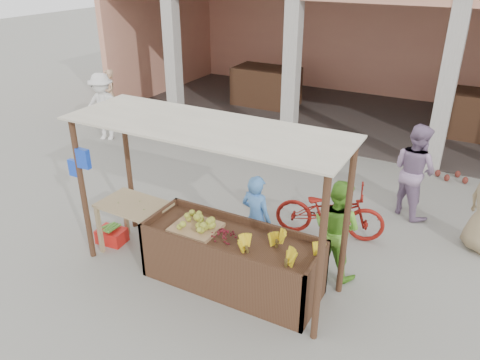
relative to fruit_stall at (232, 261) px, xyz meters
The scene contains 18 objects.
ground 0.64m from the fruit_stall, behind, with size 60.00×60.00×0.00m, color gray.
market_building 9.23m from the fruit_stall, 92.86° to the left, with size 14.40×6.40×4.20m.
fruit_stall is the anchor object (origin of this frame).
stall_awning 1.66m from the fruit_stall, behind, with size 4.09×1.35×2.39m.
banana_heap 0.91m from the fruit_stall, ahead, with size 1.01×0.55×0.18m, color yellow, non-canonical shape.
melon_tray 0.76m from the fruit_stall, behind, with size 0.67×0.58×0.18m.
berry_heap 0.49m from the fruit_stall, 157.89° to the right, with size 0.46×0.38×0.15m, color maroon.
side_table 1.83m from the fruit_stall, behind, with size 1.11×0.77×0.88m.
papaya_pile 1.88m from the fruit_stall, behind, with size 0.63×0.36×0.18m, color #4F862B, non-canonical shape.
red_crate 2.37m from the fruit_stall, behind, with size 0.47×0.34×0.24m, color red.
plantain_bundle 2.35m from the fruit_stall, behind, with size 0.37×0.26×0.07m, color #589937, non-canonical shape.
produce_sacks 5.91m from the fruit_stall, 65.30° to the left, with size 1.02×0.76×0.62m.
vendor_blue 0.83m from the fruit_stall, 88.61° to the left, with size 0.59×0.43×1.57m, color #5190E2.
vendor_green 1.63m from the fruit_stall, 39.09° to the left, with size 0.79×0.46×1.64m, color #69B431.
motorcycle 2.12m from the fruit_stall, 67.10° to the left, with size 1.94×0.67×1.01m, color maroon.
shopper_a 6.96m from the fruit_stall, 147.78° to the left, with size 1.22×0.61×1.89m, color white.
shopper_e 8.61m from the fruit_stall, 143.62° to the left, with size 0.56×0.42×1.50m, color tan.
shopper_f 3.95m from the fruit_stall, 61.03° to the left, with size 0.94×0.54×1.94m, color #987AA0.
Camera 1 is at (3.26, -4.88, 4.45)m, focal length 35.00 mm.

